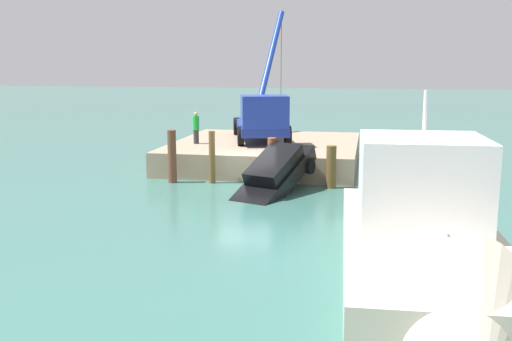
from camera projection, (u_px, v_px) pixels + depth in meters
ground at (245, 184)px, 26.55m from camera, size 200.00×200.00×0.00m
dock at (266, 153)px, 31.82m from camera, size 10.24×9.68×1.21m
crane_truck at (262, 116)px, 31.65m from camera, size 10.61×4.15×7.46m
dock_worker at (196, 128)px, 30.76m from camera, size 0.34×0.34×1.66m
salvaged_car at (274, 175)px, 24.66m from camera, size 4.88×3.24×2.79m
moored_yacht at (430, 277)px, 13.49m from camera, size 12.10×4.47×6.43m
piling_near at (172, 156)px, 26.75m from camera, size 0.39×0.39×2.41m
piling_mid at (212, 157)px, 26.64m from camera, size 0.28×0.28×2.38m
piling_far at (272, 162)px, 25.94m from camera, size 0.40×0.40×2.16m
piling_end at (331, 167)px, 25.63m from camera, size 0.43×0.43×1.86m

